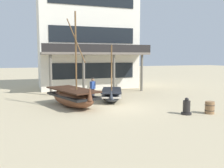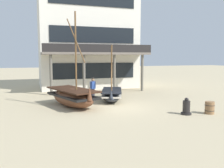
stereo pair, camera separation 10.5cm
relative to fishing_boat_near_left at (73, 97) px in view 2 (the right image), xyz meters
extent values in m
plane|color=tan|center=(2.65, -1.16, -0.65)|extent=(120.00, 120.00, 0.00)
ellipsoid|color=brown|center=(-0.01, 0.02, -0.07)|extent=(2.98, 4.63, 1.16)
cube|color=black|center=(-0.01, 0.02, 0.07)|extent=(2.94, 4.47, 0.14)
cube|color=#351E13|center=(-0.01, 0.02, 0.46)|extent=(3.00, 4.57, 0.08)
cone|color=brown|center=(0.66, -1.94, 0.45)|extent=(0.43, 0.43, 0.81)
cylinder|color=brown|center=(0.17, -0.49, 2.74)|extent=(0.10, 0.10, 5.16)
cylinder|color=brown|center=(0.17, -0.49, 3.61)|extent=(0.77, 2.08, 2.81)
cube|color=brown|center=(-0.11, 0.33, 0.34)|extent=(1.56, 0.66, 0.06)
ellipsoid|color=#2D333D|center=(3.09, 1.19, -0.25)|extent=(2.52, 3.85, 0.81)
cube|color=silver|center=(3.09, 1.19, -0.15)|extent=(2.48, 3.72, 0.10)
cube|color=black|center=(3.09, 1.19, 0.12)|extent=(2.54, 3.79, 0.06)
cone|color=#2D333D|center=(2.49, -0.43, 0.12)|extent=(0.35, 0.35, 0.57)
cylinder|color=brown|center=(2.93, 0.77, 1.63)|extent=(0.10, 0.10, 3.43)
cylinder|color=brown|center=(2.93, 0.77, 2.03)|extent=(0.63, 1.55, 2.87)
cube|color=brown|center=(3.18, 1.44, 0.03)|extent=(1.26, 0.60, 0.06)
cylinder|color=#33333D|center=(1.80, 1.72, -0.21)|extent=(0.26, 0.26, 0.88)
cube|color=#2D4C99|center=(1.80, 1.72, 0.50)|extent=(0.42, 0.37, 0.54)
sphere|color=#A87A56|center=(1.80, 1.72, 0.89)|extent=(0.22, 0.22, 0.22)
cylinder|color=#2D2823|center=(1.80, 1.72, 1.01)|extent=(0.24, 0.24, 0.05)
cylinder|color=black|center=(5.68, -4.20, -0.60)|extent=(0.58, 0.58, 0.10)
cylinder|color=black|center=(5.68, -4.20, -0.21)|extent=(0.41, 0.41, 0.68)
sphere|color=black|center=(5.68, -4.20, 0.20)|extent=(0.22, 0.22, 0.22)
cylinder|color=olive|center=(7.03, -4.48, -0.30)|extent=(0.52, 0.52, 0.70)
torus|color=black|center=(7.03, -4.48, -0.15)|extent=(0.56, 0.56, 0.03)
torus|color=black|center=(7.03, -4.48, -0.46)|extent=(0.56, 0.56, 0.03)
cube|color=silver|center=(3.30, 9.88, 4.46)|extent=(9.79, 5.45, 10.23)
cube|color=black|center=(3.30, 7.12, 1.22)|extent=(8.22, 0.06, 1.50)
cube|color=black|center=(3.30, 7.12, 4.63)|extent=(8.22, 0.06, 1.50)
cube|color=#70665B|center=(3.30, 6.00, 2.86)|extent=(9.79, 2.31, 0.20)
cylinder|color=#666056|center=(-0.90, 5.19, 1.05)|extent=(0.24, 0.24, 3.41)
cylinder|color=#666056|center=(1.90, 5.19, 1.05)|extent=(0.24, 0.24, 3.41)
cylinder|color=#666056|center=(4.70, 5.19, 1.05)|extent=(0.24, 0.24, 3.41)
cylinder|color=#666056|center=(7.49, 5.19, 1.05)|extent=(0.24, 0.24, 3.41)
cube|color=black|center=(3.30, 4.89, 3.31)|extent=(9.79, 0.08, 0.70)
camera|label=1|loc=(-2.66, -15.37, 2.59)|focal=38.66mm
camera|label=2|loc=(-2.56, -15.40, 2.59)|focal=38.66mm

